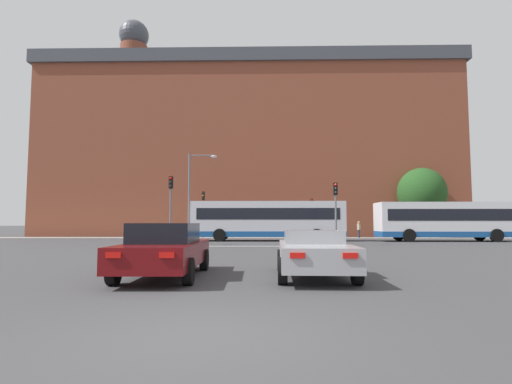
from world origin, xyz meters
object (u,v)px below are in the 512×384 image
at_px(car_saloon_left, 165,249).
at_px(car_roadster_right, 314,252).
at_px(traffic_light_far_left, 203,207).
at_px(traffic_light_near_left, 171,199).
at_px(pedestrian_walking_east, 336,228).
at_px(pedestrian_waiting, 359,228).
at_px(street_lamp_junction, 194,187).
at_px(traffic_light_far_right, 312,211).
at_px(bus_crossing_trailing, 445,220).
at_px(bus_crossing_lead, 268,220).
at_px(traffic_light_near_right, 336,203).

distance_m(car_saloon_left, car_roadster_right, 4.01).
xyz_separation_m(traffic_light_far_left, traffic_light_near_left, (-0.23, -12.37, 0.02)).
xyz_separation_m(car_roadster_right, pedestrian_walking_east, (5.56, 27.78, 0.28)).
bearing_deg(pedestrian_waiting, street_lamp_junction, 148.27).
height_order(traffic_light_near_left, pedestrian_walking_east, traffic_light_near_left).
height_order(car_roadster_right, street_lamp_junction, street_lamp_junction).
bearing_deg(pedestrian_waiting, car_roadster_right, -163.14).
bearing_deg(traffic_light_far_left, pedestrian_walking_east, 2.01).
height_order(traffic_light_far_right, traffic_light_near_left, traffic_light_near_left).
height_order(car_saloon_left, traffic_light_far_left, traffic_light_far_left).
bearing_deg(bus_crossing_trailing, traffic_light_far_left, -107.08).
bearing_deg(traffic_light_far_right, pedestrian_waiting, 12.20).
bearing_deg(street_lamp_junction, traffic_light_far_right, 31.32).
xyz_separation_m(traffic_light_far_left, pedestrian_walking_east, (12.77, 0.45, -2.06)).
xyz_separation_m(car_saloon_left, bus_crossing_lead, (2.96, 21.58, 0.96)).
xyz_separation_m(car_saloon_left, traffic_light_far_right, (7.20, 27.46, 1.82)).
relative_size(bus_crossing_trailing, traffic_light_far_right, 2.83).
xyz_separation_m(traffic_light_near_right, street_lamp_junction, (-10.31, 6.12, 1.62)).
distance_m(traffic_light_near_right, pedestrian_waiting, 14.23).
height_order(traffic_light_far_right, traffic_light_near_right, traffic_light_near_right).
xyz_separation_m(traffic_light_far_left, traffic_light_far_right, (10.41, 0.02, -0.43)).
xyz_separation_m(traffic_light_far_right, traffic_light_near_right, (0.10, -12.33, 0.18)).
height_order(street_lamp_junction, pedestrian_walking_east, street_lamp_junction).
distance_m(car_roadster_right, pedestrian_walking_east, 28.33).
bearing_deg(bus_crossing_trailing, car_roadster_right, -31.65).
height_order(bus_crossing_trailing, traffic_light_near_right, traffic_light_near_right).
distance_m(traffic_light_far_left, street_lamp_junction, 6.34).
bearing_deg(traffic_light_far_right, car_saloon_left, -104.70).
distance_m(car_roadster_right, pedestrian_waiting, 29.44).
xyz_separation_m(car_saloon_left, car_roadster_right, (4.00, 0.11, -0.09)).
xyz_separation_m(car_saloon_left, street_lamp_junction, (-3.01, 21.25, 3.62)).
bearing_deg(pedestrian_walking_east, traffic_light_near_right, 164.63).
distance_m(traffic_light_near_right, street_lamp_junction, 12.10).
xyz_separation_m(traffic_light_far_left, pedestrian_waiting, (15.11, 1.04, -2.04)).
bearing_deg(traffic_light_far_left, traffic_light_far_right, 0.11).
height_order(traffic_light_far_left, traffic_light_far_right, traffic_light_far_left).
height_order(car_saloon_left, bus_crossing_trailing, bus_crossing_trailing).
height_order(street_lamp_junction, pedestrian_waiting, street_lamp_junction).
relative_size(car_roadster_right, bus_crossing_trailing, 0.43).
height_order(car_roadster_right, traffic_light_far_left, traffic_light_far_left).
xyz_separation_m(bus_crossing_trailing, traffic_light_far_right, (-9.82, 6.23, 0.91)).
height_order(bus_crossing_lead, traffic_light_far_right, traffic_light_far_right).
xyz_separation_m(bus_crossing_trailing, traffic_light_far_left, (-20.23, 6.21, 1.34)).
xyz_separation_m(traffic_light_far_left, traffic_light_near_right, (10.51, -12.31, -0.25)).
bearing_deg(traffic_light_near_right, traffic_light_near_left, -179.71).
height_order(car_saloon_left, traffic_light_near_left, traffic_light_near_left).
xyz_separation_m(traffic_light_near_left, pedestrian_waiting, (15.34, 13.40, -2.06)).
bearing_deg(traffic_light_far_left, bus_crossing_trailing, -17.08).
height_order(traffic_light_far_left, street_lamp_junction, street_lamp_junction).
relative_size(car_saloon_left, pedestrian_walking_east, 3.00).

